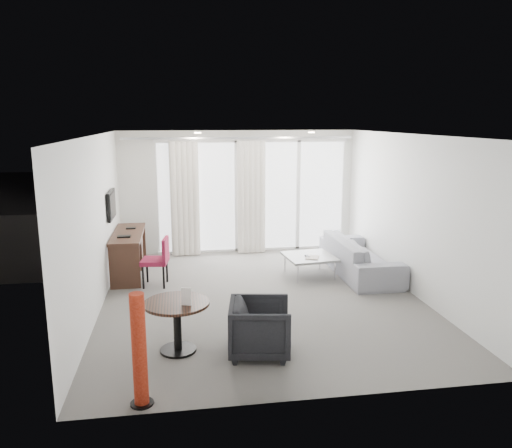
{
  "coord_description": "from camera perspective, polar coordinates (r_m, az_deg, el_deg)",
  "views": [
    {
      "loc": [
        -1.27,
        -7.52,
        2.84
      ],
      "look_at": [
        0.0,
        0.6,
        1.1
      ],
      "focal_mm": 35.0,
      "sensor_mm": 36.0,
      "label": 1
    }
  ],
  "objects": [
    {
      "name": "curtain_left",
      "position": [
        10.47,
        -8.14,
        2.83
      ],
      "size": [
        0.6,
        0.2,
        2.38
      ],
      "primitive_type": null,
      "color": "silver",
      "rests_on": "ground"
    },
    {
      "name": "wall_left",
      "position": [
        7.77,
        -17.81,
        -0.06
      ],
      "size": [
        0.0,
        6.0,
        2.6
      ],
      "primitive_type": "cube",
      "color": "silver",
      "rests_on": "ground"
    },
    {
      "name": "downlight_b",
      "position": [
        9.45,
        6.37,
        10.37
      ],
      "size": [
        0.12,
        0.12,
        0.02
      ],
      "primitive_type": "cylinder",
      "color": "#FFE0B2",
      "rests_on": "ceiling"
    },
    {
      "name": "remote",
      "position": [
        9.11,
        5.88,
        -3.91
      ],
      "size": [
        0.07,
        0.17,
        0.02
      ],
      "primitive_type": null,
      "rotation": [
        0.0,
        0.0,
        0.09
      ],
      "color": "black",
      "rests_on": "coffee_table"
    },
    {
      "name": "tub_armchair",
      "position": [
        6.21,
        0.48,
        -11.8
      ],
      "size": [
        0.85,
        0.83,
        0.68
      ],
      "primitive_type": "imported",
      "rotation": [
        0.0,
        0.0,
        1.41
      ],
      "color": "black",
      "rests_on": "floor"
    },
    {
      "name": "curtain_track",
      "position": [
        10.42,
        -1.92,
        9.81
      ],
      "size": [
        4.8,
        0.04,
        0.04
      ],
      "primitive_type": null,
      "color": "#B2B2B7",
      "rests_on": "ceiling"
    },
    {
      "name": "rattan_chair_a",
      "position": [
        12.16,
        2.48,
        0.44
      ],
      "size": [
        0.59,
        0.59,
        0.82
      ],
      "primitive_type": null,
      "rotation": [
        0.0,
        0.0,
        0.05
      ],
      "color": "brown",
      "rests_on": "terrace_slab"
    },
    {
      "name": "wall_right",
      "position": [
        8.55,
        17.44,
        1.02
      ],
      "size": [
        0.0,
        6.0,
        2.6
      ],
      "primitive_type": "cube",
      "color": "silver",
      "rests_on": "ground"
    },
    {
      "name": "desk",
      "position": [
        9.5,
        -14.31,
        -3.32
      ],
      "size": [
        0.53,
        1.7,
        0.8
      ],
      "primitive_type": null,
      "color": "#372117",
      "rests_on": "floor"
    },
    {
      "name": "downlight_a",
      "position": [
        9.13,
        -6.68,
        10.31
      ],
      "size": [
        0.12,
        0.12,
        0.02
      ],
      "primitive_type": "cylinder",
      "color": "#FFE0B2",
      "rests_on": "ceiling"
    },
    {
      "name": "balustrade",
      "position": [
        13.76,
        -2.22,
        2.17
      ],
      "size": [
        5.5,
        0.06,
        1.05
      ],
      "primitive_type": null,
      "color": "#B2B2B7",
      "rests_on": "terrace_slab"
    },
    {
      "name": "window_panel",
      "position": [
        10.75,
        -0.39,
        3.18
      ],
      "size": [
        4.0,
        0.02,
        2.38
      ],
      "primitive_type": null,
      "color": "white",
      "rests_on": "ground"
    },
    {
      "name": "rattan_table",
      "position": [
        12.76,
        5.06,
        0.26
      ],
      "size": [
        0.69,
        0.69,
        0.52
      ],
      "primitive_type": null,
      "rotation": [
        0.0,
        0.0,
        0.43
      ],
      "color": "brown",
      "rests_on": "terrace_slab"
    },
    {
      "name": "magazine",
      "position": [
        9.06,
        6.46,
        -4.01
      ],
      "size": [
        0.34,
        0.38,
        0.02
      ],
      "primitive_type": null,
      "rotation": [
        0.0,
        0.0,
        -0.38
      ],
      "color": "gray",
      "rests_on": "coffee_table"
    },
    {
      "name": "ceiling",
      "position": [
        7.63,
        0.71,
        10.15
      ],
      "size": [
        5.0,
        6.0,
        0.0
      ],
      "primitive_type": "cube",
      "color": "white",
      "rests_on": "ground"
    },
    {
      "name": "rattan_chair_b",
      "position": [
        12.79,
        6.98,
        0.86
      ],
      "size": [
        0.69,
        0.69,
        0.79
      ],
      "primitive_type": null,
      "rotation": [
        0.0,
        0.0,
        0.36
      ],
      "color": "brown",
      "rests_on": "terrace_slab"
    },
    {
      "name": "window_frame",
      "position": [
        10.73,
        -0.38,
        3.17
      ],
      "size": [
        4.1,
        0.06,
        2.44
      ],
      "primitive_type": null,
      "color": "white",
      "rests_on": "ground"
    },
    {
      "name": "red_lamp",
      "position": [
        5.23,
        -13.2,
        -13.86
      ],
      "size": [
        0.28,
        0.28,
        1.19
      ],
      "primitive_type": "cylinder",
      "rotation": [
        0.0,
        0.0,
        -0.22
      ],
      "color": "#9E2914",
      "rests_on": "floor"
    },
    {
      "name": "floor",
      "position": [
        8.14,
        0.66,
        -8.47
      ],
      "size": [
        5.0,
        6.0,
        0.0
      ],
      "primitive_type": "cube",
      "color": "#63605B",
      "rests_on": "ground"
    },
    {
      "name": "menu_card",
      "position": [
        6.1,
        -7.97,
        -8.53
      ],
      "size": [
        0.12,
        0.06,
        0.22
      ],
      "primitive_type": null,
      "rotation": [
        0.0,
        0.0,
        -0.32
      ],
      "color": "white",
      "rests_on": "round_table"
    },
    {
      "name": "tv",
      "position": [
        9.17,
        -16.21,
        2.13
      ],
      "size": [
        0.05,
        0.8,
        0.5
      ],
      "primitive_type": null,
      "color": "black",
      "rests_on": "wall_left"
    },
    {
      "name": "round_table",
      "position": [
        6.36,
        -8.97,
        -11.51
      ],
      "size": [
        1.06,
        1.06,
        0.65
      ],
      "primitive_type": null,
      "rotation": [
        0.0,
        0.0,
        0.41
      ],
      "color": "black",
      "rests_on": "floor"
    },
    {
      "name": "terrace_slab",
      "position": [
        12.46,
        -1.41,
        -1.49
      ],
      "size": [
        5.6,
        3.0,
        0.12
      ],
      "primitive_type": "cube",
      "color": "#4D4D50",
      "rests_on": "ground"
    },
    {
      "name": "curtain_right",
      "position": [
        10.58,
        -0.52,
        3.04
      ],
      "size": [
        0.6,
        0.2,
        2.38
      ],
      "primitive_type": null,
      "color": "silver",
      "rests_on": "ground"
    },
    {
      "name": "coffee_table",
      "position": [
        9.23,
        6.11,
        -4.77
      ],
      "size": [
        0.95,
        0.95,
        0.39
      ],
      "primitive_type": null,
      "rotation": [
        0.0,
        0.0,
        0.11
      ],
      "color": "gray",
      "rests_on": "floor"
    },
    {
      "name": "sofa",
      "position": [
        9.49,
        11.75,
        -3.6
      ],
      "size": [
        0.9,
        2.3,
        0.67
      ],
      "primitive_type": "imported",
      "rotation": [
        0.0,
        0.0,
        1.57
      ],
      "color": "gray",
      "rests_on": "floor"
    },
    {
      "name": "desk_chair",
      "position": [
        8.78,
        -11.5,
        -4.25
      ],
      "size": [
        0.52,
        0.5,
        0.85
      ],
      "primitive_type": null,
      "rotation": [
        0.0,
        0.0,
        -0.14
      ],
      "color": "maroon",
      "rests_on": "floor"
    },
    {
      "name": "wall_front",
      "position": [
        4.94,
        6.52,
        -6.31
      ],
      "size": [
        5.0,
        0.0,
        2.6
      ],
      "primitive_type": "cube",
      "color": "silver",
      "rests_on": "ground"
    }
  ]
}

